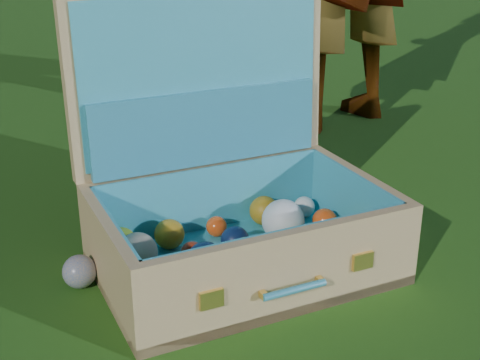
{
  "coord_description": "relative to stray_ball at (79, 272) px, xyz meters",
  "views": [
    {
      "loc": [
        -0.16,
        -1.41,
        0.78
      ],
      "look_at": [
        -0.03,
        0.0,
        0.19
      ],
      "focal_mm": 50.0,
      "sensor_mm": 36.0,
      "label": 1
    }
  ],
  "objects": [
    {
      "name": "suitcase",
      "position": [
        0.34,
        0.11,
        0.14
      ],
      "size": [
        0.76,
        0.67,
        0.62
      ],
      "rotation": [
        0.0,
        0.0,
        0.35
      ],
      "color": "tan",
      "rests_on": "ground"
    },
    {
      "name": "ground",
      "position": [
        0.39,
        0.11,
        -0.04
      ],
      "size": [
        60.0,
        60.0,
        0.0
      ],
      "primitive_type": "plane",
      "color": "#215114",
      "rests_on": "ground"
    },
    {
      "name": "stray_ball",
      "position": [
        0.0,
        0.0,
        0.0
      ],
      "size": [
        0.07,
        0.07,
        0.07
      ],
      "primitive_type": "sphere",
      "color": "#4264AB",
      "rests_on": "ground"
    }
  ]
}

